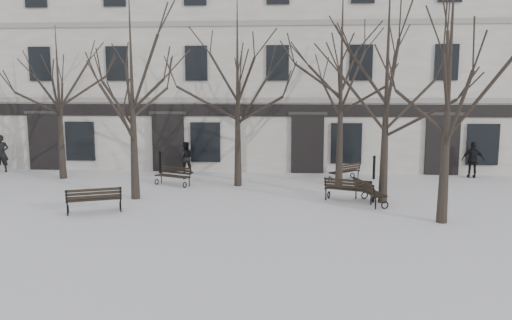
# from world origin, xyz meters

# --- Properties ---
(ground) EXTENTS (100.00, 100.00, 0.00)m
(ground) POSITION_xyz_m (0.00, 0.00, 0.00)
(ground) COLOR silver
(ground) RESTS_ON ground
(building) EXTENTS (40.40, 10.20, 11.40)m
(building) POSITION_xyz_m (0.00, 12.96, 5.52)
(building) COLOR silver
(building) RESTS_ON ground
(tree_1) EXTENTS (5.36, 5.36, 7.66)m
(tree_1) POSITION_xyz_m (-3.15, 1.52, 4.79)
(tree_1) COLOR black
(tree_1) RESTS_ON ground
(tree_2) EXTENTS (5.79, 5.79, 8.27)m
(tree_2) POSITION_xyz_m (6.13, 1.59, 5.17)
(tree_2) COLOR black
(tree_2) RESTS_ON ground
(tree_3) EXTENTS (5.66, 5.66, 8.09)m
(tree_3) POSITION_xyz_m (7.50, -1.08, 5.06)
(tree_3) COLOR black
(tree_3) RESTS_ON ground
(tree_4) EXTENTS (4.89, 4.89, 6.99)m
(tree_4) POSITION_xyz_m (-7.91, 5.49, 4.37)
(tree_4) COLOR black
(tree_4) RESTS_ON ground
(tree_5) EXTENTS (5.59, 5.59, 7.98)m
(tree_5) POSITION_xyz_m (0.45, 4.39, 4.99)
(tree_5) COLOR black
(tree_5) RESTS_ON ground
(tree_6) EXTENTS (6.01, 6.01, 8.59)m
(tree_6) POSITION_xyz_m (4.80, 4.76, 5.37)
(tree_6) COLOR black
(tree_6) RESTS_ON ground
(bench_1) EXTENTS (1.87, 1.28, 0.90)m
(bench_1) POSITION_xyz_m (-3.82, -0.78, 0.49)
(bench_1) COLOR black
(bench_1) RESTS_ON ground
(bench_2) EXTENTS (1.88, 1.23, 0.90)m
(bench_2) POSITION_xyz_m (4.90, 1.61, 0.49)
(bench_2) COLOR black
(bench_2) RESTS_ON ground
(bench_3) EXTENTS (1.68, 1.18, 0.81)m
(bench_3) POSITION_xyz_m (-2.35, 4.25, 0.44)
(bench_3) COLOR black
(bench_3) RESTS_ON ground
(bench_4) EXTENTS (1.56, 1.54, 0.82)m
(bench_4) POSITION_xyz_m (5.19, 5.90, 0.45)
(bench_4) COLOR black
(bench_4) RESTS_ON ground
(bench_5) EXTENTS (1.11, 1.85, 0.88)m
(bench_5) POSITION_xyz_m (5.57, 1.30, 0.48)
(bench_5) COLOR black
(bench_5) RESTS_ON ground
(bollard_a) EXTENTS (0.14, 0.14, 1.11)m
(bollard_a) POSITION_xyz_m (-3.78, 7.29, 0.59)
(bollard_a) COLOR black
(bollard_a) RESTS_ON ground
(bollard_b) EXTENTS (0.14, 0.14, 1.11)m
(bollard_b) POSITION_xyz_m (6.55, 6.44, 0.59)
(bollard_b) COLOR black
(bollard_b) RESTS_ON ground
(pedestrian_a) EXTENTS (0.78, 0.62, 1.88)m
(pedestrian_a) POSITION_xyz_m (-11.83, 7.07, 0.00)
(pedestrian_a) COLOR black
(pedestrian_a) RESTS_ON ground
(pedestrian_b) EXTENTS (0.88, 0.76, 1.57)m
(pedestrian_b) POSITION_xyz_m (-2.50, 7.34, 0.00)
(pedestrian_b) COLOR black
(pedestrian_b) RESTS_ON ground
(pedestrian_c) EXTENTS (1.05, 0.57, 1.70)m
(pedestrian_c) POSITION_xyz_m (11.23, 7.20, 0.00)
(pedestrian_c) COLOR black
(pedestrian_c) RESTS_ON ground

